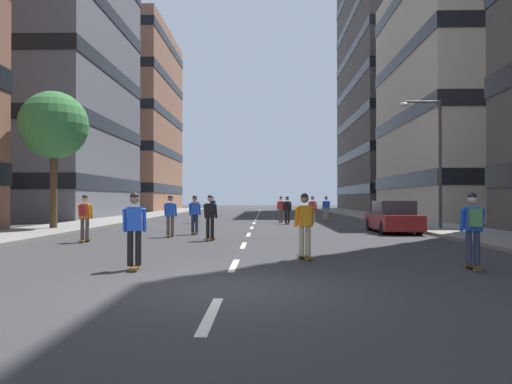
{
  "coord_description": "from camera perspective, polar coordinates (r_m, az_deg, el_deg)",
  "views": [
    {
      "loc": [
        0.78,
        -8.81,
        1.64
      ],
      "look_at": [
        0.0,
        29.36,
        2.13
      ],
      "focal_mm": 33.96,
      "sensor_mm": 36.0,
      "label": 1
    }
  ],
  "objects": [
    {
      "name": "skater_5",
      "position": [
        19.14,
        -19.53,
        -2.57
      ],
      "size": [
        0.53,
        0.9,
        1.78
      ],
      "color": "brown",
      "rests_on": "ground_plane"
    },
    {
      "name": "lane_markings",
      "position": [
        36.86,
        -0.04,
        -3.28
      ],
      "size": [
        0.16,
        62.2,
        0.01
      ],
      "color": "silver",
      "rests_on": "ground_plane"
    },
    {
      "name": "parked_car_near",
      "position": [
        24.03,
        15.83,
        -2.96
      ],
      "size": [
        1.82,
        4.4,
        1.52
      ],
      "color": "maroon",
      "rests_on": "ground_plane"
    },
    {
      "name": "ground_plane",
      "position": [
        34.84,
        -0.11,
        -3.44
      ],
      "size": [
        155.86,
        155.86,
        0.0
      ],
      "primitive_type": "plane",
      "color": "#333335"
    },
    {
      "name": "building_right_far",
      "position": [
        68.76,
        18.41,
        13.26
      ],
      "size": [
        17.49,
        23.98,
        36.28
      ],
      "color": "#4C4744",
      "rests_on": "ground_plane"
    },
    {
      "name": "building_left_far",
      "position": [
        68.0,
        -17.36,
        8.05
      ],
      "size": [
        17.49,
        18.91,
        23.8
      ],
      "color": "#9E6B51",
      "rests_on": "ground_plane"
    },
    {
      "name": "building_right_mid",
      "position": [
        45.68,
        27.36,
        10.28
      ],
      "size": [
        17.49,
        17.65,
        20.42
      ],
      "color": "#BCB29E",
      "rests_on": "ground_plane"
    },
    {
      "name": "street_tree_near",
      "position": [
        26.83,
        -22.7,
        7.19
      ],
      "size": [
        3.42,
        3.42,
        6.93
      ],
      "color": "#4C3823",
      "rests_on": "sidewalk_left"
    },
    {
      "name": "skater_3",
      "position": [
        22.09,
        -7.23,
        -2.44
      ],
      "size": [
        0.53,
        0.9,
        1.78
      ],
      "color": "brown",
      "rests_on": "ground_plane"
    },
    {
      "name": "sidewalk_left",
      "position": [
        39.56,
        -14.65,
        -2.99
      ],
      "size": [
        3.88,
        71.44,
        0.14
      ],
      "primitive_type": "cube",
      "color": "gray",
      "rests_on": "ground_plane"
    },
    {
      "name": "skater_7",
      "position": [
        32.82,
        2.96,
        -1.88
      ],
      "size": [
        0.54,
        0.91,
        1.78
      ],
      "color": "brown",
      "rests_on": "ground_plane"
    },
    {
      "name": "skater_12",
      "position": [
        31.91,
        -7.16,
        -1.86
      ],
      "size": [
        0.56,
        0.92,
        1.78
      ],
      "color": "brown",
      "rests_on": "ground_plane"
    },
    {
      "name": "building_left_mid",
      "position": [
        47.24,
        -26.75,
        14.67
      ],
      "size": [
        17.49,
        16.58,
        28.08
      ],
      "color": "slate",
      "rests_on": "ground_plane"
    },
    {
      "name": "skater_11",
      "position": [
        34.54,
        8.27,
        -1.82
      ],
      "size": [
        0.55,
        0.92,
        1.78
      ],
      "color": "brown",
      "rests_on": "ground_plane"
    },
    {
      "name": "skater_1",
      "position": [
        12.25,
        24.19,
        -3.61
      ],
      "size": [
        0.55,
        0.91,
        1.78
      ],
      "color": "brown",
      "rests_on": "ground_plane"
    },
    {
      "name": "skater_6",
      "position": [
        30.56,
        3.7,
        -1.97
      ],
      "size": [
        0.53,
        0.9,
        1.78
      ],
      "color": "brown",
      "rests_on": "ground_plane"
    },
    {
      "name": "skater_4",
      "position": [
        44.7,
        -5.11,
        -1.54
      ],
      "size": [
        0.53,
        0.9,
        1.78
      ],
      "color": "brown",
      "rests_on": "ground_plane"
    },
    {
      "name": "streetlamp_right",
      "position": [
        26.16,
        20.1,
        4.78
      ],
      "size": [
        2.13,
        0.3,
        6.5
      ],
      "color": "#3F3F44",
      "rests_on": "sidewalk_right"
    },
    {
      "name": "skater_0",
      "position": [
        20.77,
        -10.06,
        -2.54
      ],
      "size": [
        0.53,
        0.9,
        1.78
      ],
      "color": "brown",
      "rests_on": "ground_plane"
    },
    {
      "name": "skater_10",
      "position": [
        11.49,
        -14.13,
        -4.0
      ],
      "size": [
        0.56,
        0.92,
        1.78
      ],
      "color": "brown",
      "rests_on": "ground_plane"
    },
    {
      "name": "skater_13",
      "position": [
        18.8,
        -5.43,
        -2.74
      ],
      "size": [
        0.57,
        0.92,
        1.78
      ],
      "color": "brown",
      "rests_on": "ground_plane"
    },
    {
      "name": "skater_2",
      "position": [
        13.14,
        5.76,
        -3.61
      ],
      "size": [
        0.57,
        0.92,
        1.78
      ],
      "color": "brown",
      "rests_on": "ground_plane"
    },
    {
      "name": "sidewalk_right",
      "position": [
        39.17,
        14.79,
        -3.01
      ],
      "size": [
        3.88,
        71.44,
        0.14
      ],
      "primitive_type": "cube",
      "color": "gray",
      "rests_on": "ground_plane"
    },
    {
      "name": "skater_8",
      "position": [
        31.13,
        6.68,
        -1.94
      ],
      "size": [
        0.55,
        0.92,
        1.78
      ],
      "color": "brown",
      "rests_on": "ground_plane"
    }
  ]
}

